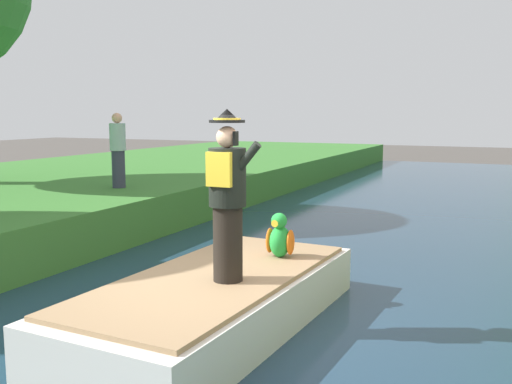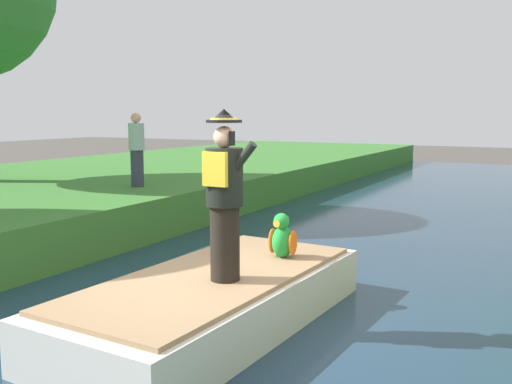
# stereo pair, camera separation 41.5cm
# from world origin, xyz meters

# --- Properties ---
(ground_plane) EXTENTS (80.00, 80.00, 0.00)m
(ground_plane) POSITION_xyz_m (0.00, 0.00, 0.00)
(ground_plane) COLOR #4C4742
(canal_water) EXTENTS (6.45, 48.00, 0.10)m
(canal_water) POSITION_xyz_m (0.00, 0.00, 0.05)
(canal_water) COLOR #1E384C
(canal_water) RESTS_ON ground
(boat) EXTENTS (2.01, 4.29, 0.61)m
(boat) POSITION_xyz_m (0.00, 0.16, 0.40)
(boat) COLOR silver
(boat) RESTS_ON canal_water
(person_pirate) EXTENTS (0.61, 0.42, 1.85)m
(person_pirate) POSITION_xyz_m (0.23, 0.02, 1.64)
(person_pirate) COLOR black
(person_pirate) RESTS_ON boat
(parrot_plush) EXTENTS (0.36, 0.34, 0.57)m
(parrot_plush) POSITION_xyz_m (0.36, 1.21, 0.95)
(parrot_plush) COLOR green
(parrot_plush) RESTS_ON boat
(person_bystander) EXTENTS (0.34, 0.34, 1.60)m
(person_bystander) POSITION_xyz_m (-4.77, 4.63, 1.73)
(person_bystander) COLOR #33384C
(person_bystander) RESTS_ON grass_bank_near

